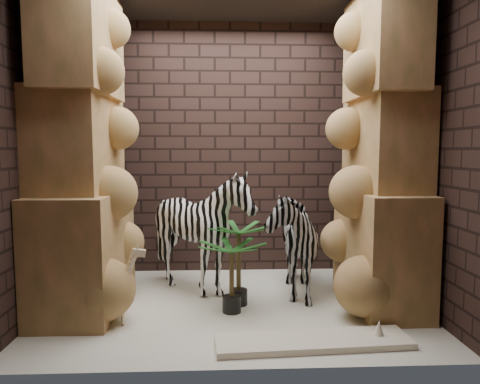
{
  "coord_description": "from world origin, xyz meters",
  "views": [
    {
      "loc": [
        -0.12,
        -4.11,
        1.49
      ],
      "look_at": [
        0.07,
        0.15,
        1.08
      ],
      "focal_mm": 32.97,
      "sensor_mm": 36.0,
      "label": 1
    }
  ],
  "objects_px": {
    "palm_back": "(232,277)",
    "zebra_right": "(289,232)",
    "giraffe_toy": "(111,285)",
    "surfboard": "(313,341)",
    "zebra_left": "(202,238)",
    "palm_front": "(239,264)"
  },
  "relations": [
    {
      "from": "zebra_right",
      "to": "giraffe_toy",
      "type": "bearing_deg",
      "value": -151.95
    },
    {
      "from": "palm_front",
      "to": "palm_back",
      "type": "xyz_separation_m",
      "value": [
        -0.07,
        -0.19,
        -0.07
      ]
    },
    {
      "from": "palm_back",
      "to": "zebra_left",
      "type": "bearing_deg",
      "value": 117.6
    },
    {
      "from": "zebra_right",
      "to": "palm_back",
      "type": "height_order",
      "value": "zebra_right"
    },
    {
      "from": "surfboard",
      "to": "zebra_left",
      "type": "bearing_deg",
      "value": 121.89
    },
    {
      "from": "zebra_left",
      "to": "giraffe_toy",
      "type": "distance_m",
      "value": 1.13
    },
    {
      "from": "palm_back",
      "to": "surfboard",
      "type": "xyz_separation_m",
      "value": [
        0.61,
        -0.71,
        -0.31
      ]
    },
    {
      "from": "zebra_left",
      "to": "palm_front",
      "type": "xyz_separation_m",
      "value": [
        0.37,
        -0.37,
        -0.19
      ]
    },
    {
      "from": "surfboard",
      "to": "palm_back",
      "type": "bearing_deg",
      "value": 127.22
    },
    {
      "from": "palm_front",
      "to": "giraffe_toy",
      "type": "bearing_deg",
      "value": -157.45
    },
    {
      "from": "palm_back",
      "to": "surfboard",
      "type": "relative_size",
      "value": 0.45
    },
    {
      "from": "giraffe_toy",
      "to": "palm_front",
      "type": "bearing_deg",
      "value": 7.99
    },
    {
      "from": "zebra_left",
      "to": "surfboard",
      "type": "relative_size",
      "value": 0.86
    },
    {
      "from": "zebra_left",
      "to": "palm_back",
      "type": "xyz_separation_m",
      "value": [
        0.29,
        -0.56,
        -0.25
      ]
    },
    {
      "from": "zebra_right",
      "to": "zebra_left",
      "type": "height_order",
      "value": "zebra_right"
    },
    {
      "from": "palm_back",
      "to": "zebra_right",
      "type": "bearing_deg",
      "value": 41.31
    },
    {
      "from": "zebra_left",
      "to": "giraffe_toy",
      "type": "relative_size",
      "value": 1.84
    },
    {
      "from": "zebra_right",
      "to": "palm_back",
      "type": "distance_m",
      "value": 0.86
    },
    {
      "from": "zebra_right",
      "to": "zebra_left",
      "type": "relative_size",
      "value": 1.0
    },
    {
      "from": "giraffe_toy",
      "to": "palm_back",
      "type": "distance_m",
      "value": 1.06
    },
    {
      "from": "giraffe_toy",
      "to": "palm_front",
      "type": "distance_m",
      "value": 1.19
    },
    {
      "from": "palm_front",
      "to": "palm_back",
      "type": "height_order",
      "value": "palm_front"
    }
  ]
}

